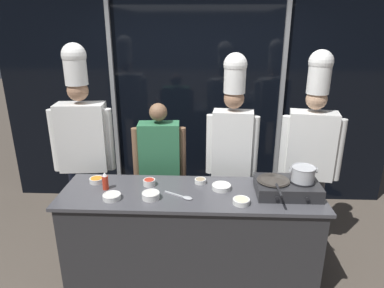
% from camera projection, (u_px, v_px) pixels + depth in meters
% --- Properties ---
extents(ground_plane, '(24.00, 24.00, 0.00)m').
position_uv_depth(ground_plane, '(191.00, 278.00, 3.24)').
color(ground_plane, brown).
extents(window_wall_back, '(4.94, 0.09, 2.70)m').
position_uv_depth(window_wall_back, '(197.00, 101.00, 4.33)').
color(window_wall_back, black).
rests_on(window_wall_back, ground_plane).
extents(demo_counter, '(2.24, 0.66, 0.91)m').
position_uv_depth(demo_counter, '(191.00, 237.00, 3.09)').
color(demo_counter, '#2D2D30').
rests_on(demo_counter, ground_plane).
extents(portable_stove, '(0.52, 0.38, 0.12)m').
position_uv_depth(portable_stove, '(287.00, 187.00, 2.89)').
color(portable_stove, '#28282B').
rests_on(portable_stove, demo_counter).
extents(frying_pan, '(0.28, 0.48, 0.04)m').
position_uv_depth(frying_pan, '(274.00, 179.00, 2.86)').
color(frying_pan, '#38332D').
rests_on(frying_pan, portable_stove).
extents(stock_pot, '(0.22, 0.20, 0.13)m').
position_uv_depth(stock_pot, '(303.00, 174.00, 2.84)').
color(stock_pot, '#B7BABF').
rests_on(stock_pot, portable_stove).
extents(squeeze_bottle_chili, '(0.05, 0.05, 0.16)m').
position_uv_depth(squeeze_bottle_chili, '(105.00, 181.00, 2.96)').
color(squeeze_bottle_chili, red).
rests_on(squeeze_bottle_chili, demo_counter).
extents(prep_bowl_mushrooms, '(0.10, 0.10, 0.04)m').
position_uv_depth(prep_bowl_mushrooms, '(200.00, 181.00, 3.09)').
color(prep_bowl_mushrooms, white).
rests_on(prep_bowl_mushrooms, demo_counter).
extents(prep_bowl_rice, '(0.17, 0.17, 0.04)m').
position_uv_depth(prep_bowl_rice, '(221.00, 187.00, 2.98)').
color(prep_bowl_rice, white).
rests_on(prep_bowl_rice, demo_counter).
extents(prep_bowl_chili_flakes, '(0.11, 0.11, 0.06)m').
position_uv_depth(prep_bowl_chili_flakes, '(149.00, 182.00, 3.05)').
color(prep_bowl_chili_flakes, white).
rests_on(prep_bowl_chili_flakes, demo_counter).
extents(prep_bowl_noodles, '(0.14, 0.14, 0.04)m').
position_uv_depth(prep_bowl_noodles, '(241.00, 201.00, 2.74)').
color(prep_bowl_noodles, white).
rests_on(prep_bowl_noodles, demo_counter).
extents(prep_bowl_carrots, '(0.13, 0.13, 0.04)m').
position_uv_depth(prep_bowl_carrots, '(96.00, 180.00, 3.11)').
color(prep_bowl_carrots, white).
rests_on(prep_bowl_carrots, demo_counter).
extents(prep_bowl_onion, '(0.15, 0.15, 0.06)m').
position_uv_depth(prep_bowl_onion, '(151.00, 195.00, 2.82)').
color(prep_bowl_onion, white).
rests_on(prep_bowl_onion, demo_counter).
extents(prep_bowl_garlic, '(0.15, 0.15, 0.04)m').
position_uv_depth(prep_bowl_garlic, '(112.00, 196.00, 2.81)').
color(prep_bowl_garlic, white).
rests_on(prep_bowl_garlic, demo_counter).
extents(serving_spoon_slotted, '(0.25, 0.16, 0.02)m').
position_uv_depth(serving_spoon_slotted, '(184.00, 197.00, 2.84)').
color(serving_spoon_slotted, '#B2B5BA').
rests_on(serving_spoon_slotted, demo_counter).
extents(chef_head, '(0.62, 0.29, 2.11)m').
position_uv_depth(chef_head, '(83.00, 136.00, 3.44)').
color(chef_head, '#2D3856').
rests_on(chef_head, ground_plane).
extents(person_guest, '(0.54, 0.24, 1.55)m').
position_uv_depth(person_guest, '(160.00, 162.00, 3.50)').
color(person_guest, '#4C4C51').
rests_on(person_guest, ground_plane).
extents(chef_sous, '(0.51, 0.24, 2.03)m').
position_uv_depth(chef_sous, '(232.00, 138.00, 3.39)').
color(chef_sous, '#4C4C51').
rests_on(chef_sous, ground_plane).
extents(chef_line, '(0.58, 0.31, 2.06)m').
position_uv_depth(chef_line, '(311.00, 143.00, 3.33)').
color(chef_line, '#4C4C51').
rests_on(chef_line, ground_plane).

